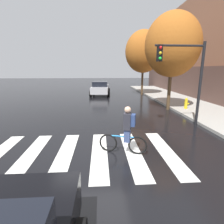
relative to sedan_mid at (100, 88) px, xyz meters
The scene contains 8 objects.
ground_plane 15.05m from the sedan_mid, 90.94° to the right, with size 120.00×120.00×0.00m, color black.
crosswalk_stripes 15.06m from the sedan_mid, 92.55° to the right, with size 6.55×3.69×0.01m.
sedan_mid is the anchor object (origin of this frame).
cyclist 15.09m from the sedan_mid, 86.69° to the right, with size 1.65×0.56×1.69m.
traffic_light_near 13.04m from the sedan_mid, 71.20° to the right, with size 2.47×0.28×4.20m.
fire_hydrant 10.61m from the sedan_mid, 54.55° to the right, with size 0.33×0.22×0.78m.
street_tree_near 10.28m from the sedan_mid, 58.45° to the right, with size 3.78×3.78×6.72m.
street_tree_mid 6.35m from the sedan_mid, ahead, with size 4.06×4.06×7.21m.
Camera 1 is at (0.24, -5.79, 2.88)m, focal length 28.44 mm.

